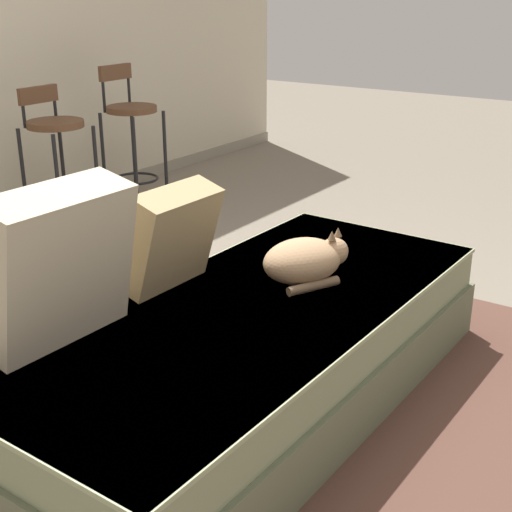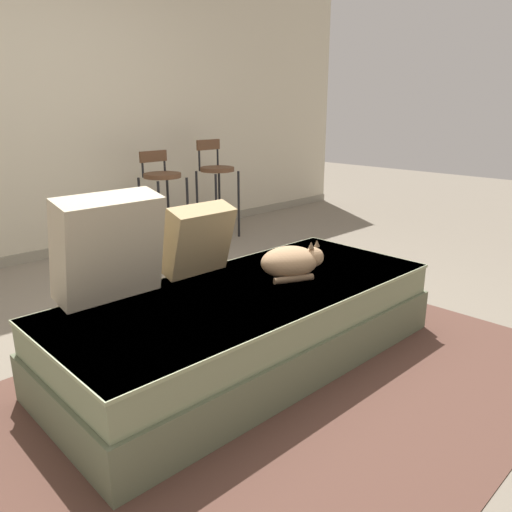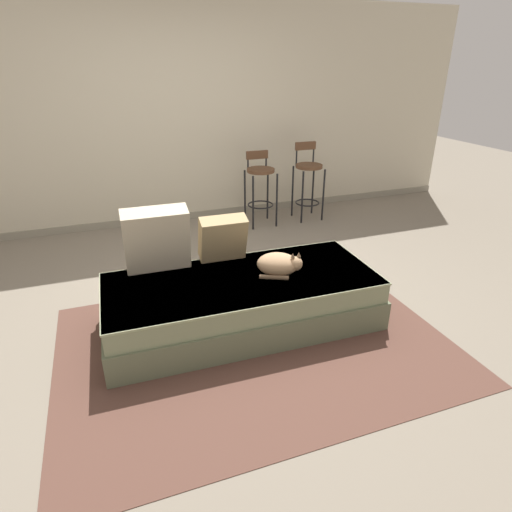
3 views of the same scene
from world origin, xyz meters
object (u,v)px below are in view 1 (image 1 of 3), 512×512
Objects in this scene: bar_stool_by_doorway at (131,128)px; couch at (255,354)px; throw_pillow_middle at (170,237)px; cat at (305,260)px; bar_stool_near_window at (56,146)px; throw_pillow_corner at (56,265)px.

couch is at bearing -127.00° from bar_stool_by_doorway.
throw_pillow_middle is 0.53m from cat.
cat is at bearing -6.56° from couch.
bar_stool_near_window is at bearing 66.10° from couch.
cat is (0.34, -0.39, -0.11)m from throw_pillow_middle.
throw_pillow_middle is at bearing -1.21° from throw_pillow_corner.
bar_stool_near_window is 0.93× the size of bar_stool_by_doorway.
couch is 0.41m from cat.
throw_pillow_middle is 1.02× the size of cat.
bar_stool_near_window is (0.94, 2.11, 0.35)m from couch.
bar_stool_by_doorway reaches higher than couch.
couch is 0.82m from throw_pillow_corner.
bar_stool_near_window is at bearing 60.83° from throw_pillow_middle.
throw_pillow_corner is at bearing 178.79° from throw_pillow_middle.
throw_pillow_corner is 1.30× the size of throw_pillow_middle.
throw_pillow_corner reaches higher than couch.
throw_pillow_corner is 2.78m from bar_stool_by_doorway.
bar_stool_by_doorway is (1.59, 2.11, 0.35)m from couch.
bar_stool_by_doorway is at bearing 53.00° from couch.
throw_pillow_middle is 0.44× the size of bar_stool_near_window.
bar_stool_near_window reaches higher than throw_pillow_middle.
bar_stool_near_window reaches higher than cat.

